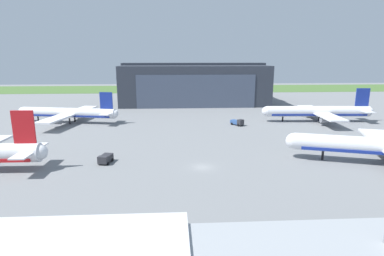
{
  "coord_description": "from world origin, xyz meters",
  "views": [
    {
      "loc": [
        -6.16,
        -66.49,
        24.48
      ],
      "look_at": [
        -0.89,
        24.51,
        3.48
      ],
      "focal_mm": 29.17,
      "sensor_mm": 36.0,
      "label": 1
    }
  ],
  "objects": [
    {
      "name": "baggage_tug",
      "position": [
        16.72,
        43.05,
        1.17
      ],
      "size": [
        4.63,
        5.32,
        2.34
      ],
      "color": "#2D2D33",
      "rests_on": "ground_plane"
    },
    {
      "name": "grass_field_strip",
      "position": [
        0.0,
        174.94,
        0.04
      ],
      "size": [
        440.0,
        56.0,
        0.08
      ],
      "primitive_type": "cube",
      "color": "#486B32",
      "rests_on": "ground_plane"
    },
    {
      "name": "ground_plane",
      "position": [
        0.0,
        0.0,
        0.0
      ],
      "size": [
        440.0,
        440.0,
        0.0
      ],
      "primitive_type": "plane",
      "color": "slate"
    },
    {
      "name": "airliner_far_left",
      "position": [
        48.7,
        47.95,
        3.84
      ],
      "size": [
        42.55,
        33.36,
        12.78
      ],
      "color": "white",
      "rests_on": "ground_plane"
    },
    {
      "name": "airliner_far_right",
      "position": [
        -45.94,
        51.15,
        3.75
      ],
      "size": [
        39.01,
        35.78,
        11.8
      ],
      "color": "white",
      "rests_on": "ground_plane"
    },
    {
      "name": "ops_van",
      "position": [
        -22.44,
        4.2,
        1.1
      ],
      "size": [
        3.25,
        4.62,
        2.04
      ],
      "color": "#2D2D33",
      "rests_on": "ground_plane"
    },
    {
      "name": "maintenance_hangar",
      "position": [
        4.45,
        100.6,
        10.12
      ],
      "size": [
        74.85,
        37.22,
        21.17
      ],
      "color": "#2D333D",
      "rests_on": "ground_plane"
    }
  ]
}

